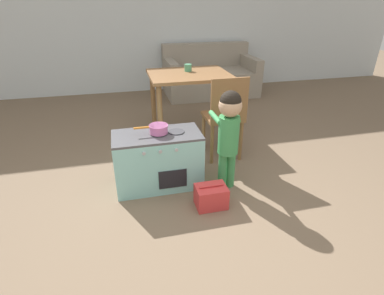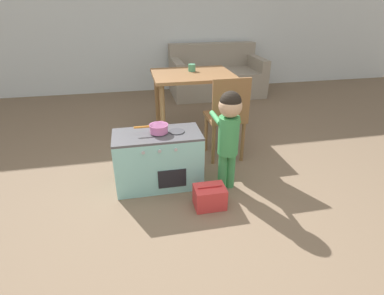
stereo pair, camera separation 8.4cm
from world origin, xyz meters
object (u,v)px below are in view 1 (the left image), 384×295
Objects in this scene: child_figure at (229,126)px; dining_table at (189,84)px; cup_on_table at (188,68)px; play_kitchen at (158,160)px; toy_pot at (158,128)px; couch at (210,76)px; dining_chair_near at (225,116)px; toy_basket at (211,196)px.

child_figure is 0.98× the size of dining_table.
child_figure reaches higher than cup_on_table.
play_kitchen is at bearing 163.53° from child_figure.
toy_pot reaches higher than play_kitchen.
couch is at bearing 64.62° from play_kitchen.
cup_on_table is at bearing 92.09° from child_figure.
dining_chair_near is (0.21, -0.66, -0.16)m from dining_table.
child_figure reaches higher than play_kitchen.
dining_chair_near is 2.42m from couch.
toy_pot is 3.40× the size of cup_on_table.
couch is at bearing 73.59° from toy_basket.
cup_on_table is (-0.05, 1.28, 0.22)m from child_figure.
couch is (1.28, 2.70, 0.05)m from play_kitchen.
dining_table is at bearing 83.81° from toy_basket.
couch is at bearing 64.88° from toy_pot.
play_kitchen is 0.85× the size of dining_chair_near.
play_kitchen is at bearing -117.20° from dining_table.
toy_basket is 0.16× the size of couch.
toy_pot is 0.32× the size of child_figure.
child_figure is at bearing -103.79° from couch.
toy_basket is at bearing -96.19° from dining_table.
child_figure is at bearing -16.47° from play_kitchen.
dining_chair_near is 10.44× the size of cup_on_table.
play_kitchen is 0.69m from child_figure.
couch is (1.26, 2.70, -0.25)m from toy_pot.
child_figure reaches higher than couch.
play_kitchen is 3.02× the size of toy_basket.
dining_chair_near is at bearing 73.65° from child_figure.
toy_basket is at bearing -130.99° from child_figure.
cup_on_table reaches higher than dining_table.
child_figure is 0.59m from toy_basket.
child_figure reaches higher than toy_basket.
dining_chair_near is (0.15, 0.52, -0.11)m from child_figure.
toy_pot is at bearing -116.51° from dining_table.
dining_chair_near is at bearing -75.27° from cup_on_table.
dining_table is (0.52, 1.01, 0.39)m from play_kitchen.
toy_basket is 3.25m from couch.
toy_pot is at bearing -114.86° from cup_on_table.
dining_table is (0.50, 1.01, 0.09)m from toy_pot.
dining_table is 0.20m from cup_on_table.
dining_chair_near is at bearing 26.14° from toy_pot.
child_figure is 3.56× the size of toy_basket.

